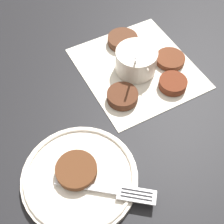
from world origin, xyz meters
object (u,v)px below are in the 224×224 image
(fritter_on_plate, at_px, (76,170))
(fork, at_px, (116,192))
(serving_plate, at_px, (80,177))
(sauce_bowl, at_px, (136,62))

(fritter_on_plate, xyz_separation_m, fork, (0.07, 0.05, -0.01))
(serving_plate, relative_size, fork, 1.36)
(serving_plate, height_order, fritter_on_plate, fritter_on_plate)
(serving_plate, distance_m, fork, 0.08)
(serving_plate, bearing_deg, fork, 39.38)
(sauce_bowl, xyz_separation_m, fork, (0.28, -0.19, -0.01))
(sauce_bowl, xyz_separation_m, fritter_on_plate, (0.21, -0.24, -0.00))
(sauce_bowl, bearing_deg, serving_plate, -48.10)
(fritter_on_plate, bearing_deg, sauce_bowl, 130.47)
(serving_plate, distance_m, fritter_on_plate, 0.02)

